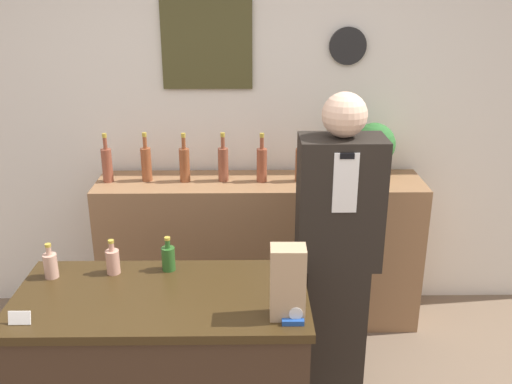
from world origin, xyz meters
name	(u,v)px	position (x,y,z in m)	size (l,w,h in m)	color
back_wall	(232,118)	(0.00, 2.00, 1.36)	(5.20, 0.09, 2.70)	silver
back_shelf	(260,251)	(0.18, 1.72, 0.50)	(2.11, 0.45, 1.01)	#8E6642
display_counter	(167,378)	(-0.28, 0.47, 0.46)	(1.31, 0.65, 0.91)	#382619
shopkeeper	(337,253)	(0.58, 0.98, 0.86)	(0.43, 0.27, 1.72)	black
potted_plant	(374,148)	(0.91, 1.73, 1.22)	(0.27, 0.27, 0.37)	#B27047
paper_bag	(288,282)	(0.27, 0.29, 1.07)	(0.14, 0.10, 0.32)	tan
tape_dispenser	(294,317)	(0.29, 0.24, 0.93)	(0.09, 0.06, 0.07)	#1E4799
price_card_left	(19,318)	(-0.82, 0.24, 0.94)	(0.09, 0.02, 0.06)	white
counter_bottle_0	(51,265)	(-0.82, 0.63, 0.98)	(0.06, 0.06, 0.17)	tan
counter_bottle_1	(113,261)	(-0.53, 0.67, 0.98)	(0.06, 0.06, 0.17)	tan
counter_bottle_2	(168,258)	(-0.28, 0.70, 0.98)	(0.06, 0.06, 0.17)	#2B5B22
shelf_bottle_0	(107,164)	(-0.79, 1.72, 1.12)	(0.07, 0.07, 0.32)	brown
shelf_bottle_1	(146,163)	(-0.54, 1.74, 1.12)	(0.07, 0.07, 0.32)	brown
shelf_bottle_2	(185,164)	(-0.30, 1.72, 1.12)	(0.07, 0.07, 0.32)	brown
shelf_bottle_3	(223,163)	(-0.05, 1.73, 1.12)	(0.07, 0.07, 0.32)	brown
shelf_bottle_4	(262,164)	(0.19, 1.71, 1.12)	(0.07, 0.07, 0.32)	brown
shelf_bottle_5	(300,163)	(0.44, 1.71, 1.12)	(0.07, 0.07, 0.32)	brown
shelf_bottle_6	(338,162)	(0.69, 1.73, 1.12)	(0.07, 0.07, 0.32)	brown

